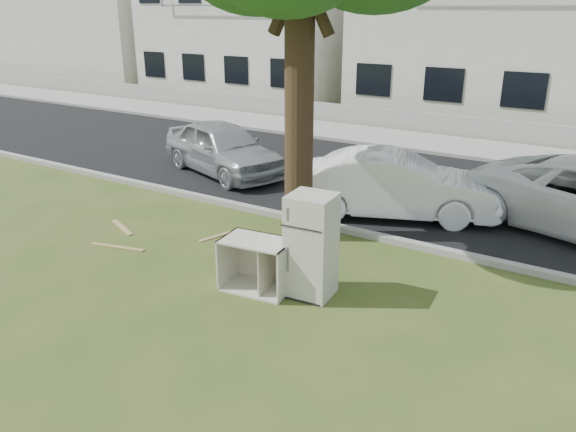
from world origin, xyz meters
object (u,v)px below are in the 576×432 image
Objects in this scene: fridge at (311,246)px; car_left at (223,148)px; cabinet at (257,265)px; car_center at (395,185)px.

car_left is at bearing 134.23° from fridge.
cabinet is at bearing -117.40° from car_left.
fridge is 0.95m from cabinet.
fridge is 0.39× the size of car_center.
cabinet is (-0.80, -0.31, -0.39)m from fridge.
cabinet is at bearing -163.98° from fridge.
car_left is at bearing 125.72° from cabinet.
fridge is at bearing 162.02° from car_center.
car_center is at bearing 88.78° from fridge.
car_left is (-4.62, 4.98, 0.28)m from cabinet.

